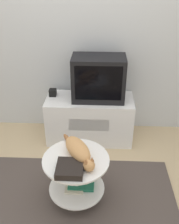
{
  "coord_description": "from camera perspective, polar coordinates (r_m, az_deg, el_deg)",
  "views": [
    {
      "loc": [
        0.27,
        -1.64,
        1.95
      ],
      "look_at": [
        0.17,
        0.55,
        0.64
      ],
      "focal_mm": 42.0,
      "sensor_mm": 36.0,
      "label": 1
    }
  ],
  "objects": [
    {
      "name": "rug",
      "position": [
        2.56,
        -4.58,
        -18.64
      ],
      "size": [
        1.97,
        1.12,
        0.02
      ],
      "color": "#4C423D",
      "rests_on": "ground_plane"
    },
    {
      "name": "speaker",
      "position": [
        3.08,
        -7.99,
        4.21
      ],
      "size": [
        0.08,
        0.08,
        0.08
      ],
      "color": "black",
      "rests_on": "tv_stand"
    },
    {
      "name": "ground_plane",
      "position": [
        2.56,
        -4.57,
        -18.78
      ],
      "size": [
        12.0,
        12.0,
        0.0
      ],
      "primitive_type": "plane",
      "color": "tan"
    },
    {
      "name": "tv",
      "position": [
        2.9,
        1.97,
        7.31
      ],
      "size": [
        0.58,
        0.33,
        0.5
      ],
      "color": "black",
      "rests_on": "tv_stand"
    },
    {
      "name": "tv_stand",
      "position": [
        3.14,
        0.03,
        -1.47
      ],
      "size": [
        1.01,
        0.44,
        0.54
      ],
      "color": "white",
      "rests_on": "ground_plane"
    },
    {
      "name": "wall_back",
      "position": [
        3.04,
        -2.64,
        18.47
      ],
      "size": [
        8.0,
        0.05,
        2.6
      ],
      "color": "silver",
      "rests_on": "ground_plane"
    },
    {
      "name": "cat",
      "position": [
        2.22,
        -2.39,
        -8.36
      ],
      "size": [
        0.33,
        0.49,
        0.13
      ],
      "rotation": [
        0.0,
        0.0,
        -1.04
      ],
      "color": "tan",
      "rests_on": "coffee_table"
    },
    {
      "name": "dvd_box",
      "position": [
        2.11,
        -4.3,
        -12.18
      ],
      "size": [
        0.21,
        0.22,
        0.06
      ],
      "color": "black",
      "rests_on": "coffee_table"
    },
    {
      "name": "coffee_table",
      "position": [
        2.36,
        -2.8,
        -13.41
      ],
      "size": [
        0.57,
        0.57,
        0.46
      ],
      "color": "#B2B2B7",
      "rests_on": "rug"
    }
  ]
}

